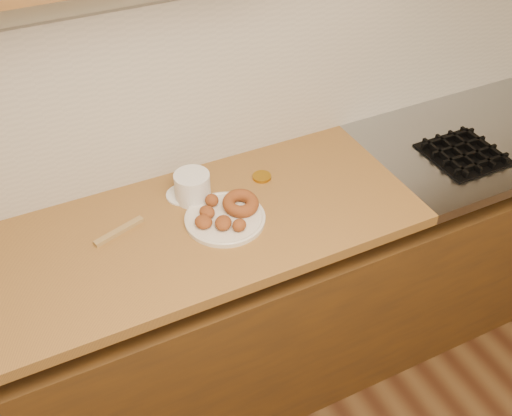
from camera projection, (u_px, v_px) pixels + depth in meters
name	position (u px, v px, depth m)	size (l,w,h in m)	color
wall_back	(214.00, 39.00, 1.89)	(4.00, 0.02, 2.70)	#C3B798
base_cabinet	(257.00, 306.00, 2.30)	(3.60, 0.60, 0.77)	#583512
butcher_block	(60.00, 271.00, 1.76)	(2.30, 0.62, 0.04)	olive
backsplash	(218.00, 83.00, 1.98)	(3.60, 0.02, 0.60)	#BBB5A6
donut_plate	(225.00, 219.00, 1.90)	(0.26, 0.26, 0.01)	silver
ring_donut	(240.00, 203.00, 1.92)	(0.12, 0.12, 0.04)	brown
fried_dough_chunks	(216.00, 217.00, 1.87)	(0.15, 0.20, 0.04)	brown
plastic_tub	(192.00, 187.00, 1.96)	(0.12, 0.12, 0.10)	white
tub_lid	(183.00, 195.00, 2.00)	(0.11, 0.11, 0.01)	white
brass_jar_lid	(262.00, 177.00, 2.07)	(0.07, 0.07, 0.01)	#B07E18
wooden_utensil	(119.00, 231.00, 1.86)	(0.17, 0.02, 0.01)	olive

